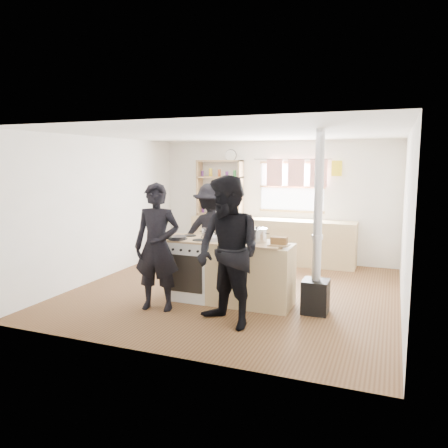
# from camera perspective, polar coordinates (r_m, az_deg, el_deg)

# --- Properties ---
(ground) EXTENTS (5.00, 5.00, 0.01)m
(ground) POSITION_cam_1_polar(r_m,az_deg,el_deg) (7.14, 1.39, -8.76)
(ground) COLOR brown
(ground) RESTS_ON ground
(back_counter) EXTENTS (3.40, 0.55, 0.90)m
(back_counter) POSITION_cam_1_polar(r_m,az_deg,el_deg) (9.10, 6.19, -2.15)
(back_counter) COLOR tan
(back_counter) RESTS_ON ground
(shelving_unit) EXTENTS (1.00, 0.28, 1.20)m
(shelving_unit) POSITION_cam_1_polar(r_m,az_deg,el_deg) (9.46, -0.57, 4.78)
(shelving_unit) COLOR tan
(shelving_unit) RESTS_ON back_counter
(thermos) EXTENTS (0.10, 0.10, 0.32)m
(thermos) POSITION_cam_1_polar(r_m,az_deg,el_deg) (8.81, 12.17, 1.39)
(thermos) COLOR silver
(thermos) RESTS_ON back_counter
(cooking_island) EXTENTS (1.97, 0.64, 0.93)m
(cooking_island) POSITION_cam_1_polar(r_m,az_deg,el_deg) (6.47, 0.94, -6.23)
(cooking_island) COLOR silver
(cooking_island) RESTS_ON ground
(skillet_greens) EXTENTS (0.37, 0.37, 0.05)m
(skillet_greens) POSITION_cam_1_polar(r_m,az_deg,el_deg) (6.49, -6.11, -1.79)
(skillet_greens) COLOR black
(skillet_greens) RESTS_ON cooking_island
(roast_tray) EXTENTS (0.38, 0.32, 0.06)m
(roast_tray) POSITION_cam_1_polar(r_m,az_deg,el_deg) (6.35, -0.42, -1.91)
(roast_tray) COLOR silver
(roast_tray) RESTS_ON cooking_island
(stockpot_stove) EXTENTS (0.21, 0.21, 0.17)m
(stockpot_stove) POSITION_cam_1_polar(r_m,az_deg,el_deg) (6.57, -2.05, -1.21)
(stockpot_stove) COLOR silver
(stockpot_stove) RESTS_ON cooking_island
(stockpot_counter) EXTENTS (0.30, 0.30, 0.22)m
(stockpot_counter) POSITION_cam_1_polar(r_m,az_deg,el_deg) (6.27, 4.31, -1.45)
(stockpot_counter) COLOR #B4B4B6
(stockpot_counter) RESTS_ON cooking_island
(bread_board) EXTENTS (0.28, 0.20, 0.12)m
(bread_board) POSITION_cam_1_polar(r_m,az_deg,el_deg) (6.03, 7.19, -2.35)
(bread_board) COLOR tan
(bread_board) RESTS_ON cooking_island
(flue_heater) EXTENTS (0.35, 0.35, 2.50)m
(flue_heater) POSITION_cam_1_polar(r_m,az_deg,el_deg) (6.10, 11.97, -5.45)
(flue_heater) COLOR black
(flue_heater) RESTS_ON ground
(person_near_left) EXTENTS (0.72, 0.54, 1.79)m
(person_near_left) POSITION_cam_1_polar(r_m,az_deg,el_deg) (6.16, -8.73, -2.98)
(person_near_left) COLOR black
(person_near_left) RESTS_ON ground
(person_near_right) EXTENTS (1.15, 1.06, 1.91)m
(person_near_right) POSITION_cam_1_polar(r_m,az_deg,el_deg) (5.45, 0.57, -3.71)
(person_near_right) COLOR black
(person_near_right) RESTS_ON ground
(person_far) EXTENTS (1.24, 0.91, 1.71)m
(person_far) POSITION_cam_1_polar(r_m,az_deg,el_deg) (7.43, -1.58, -1.28)
(person_far) COLOR black
(person_far) RESTS_ON ground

